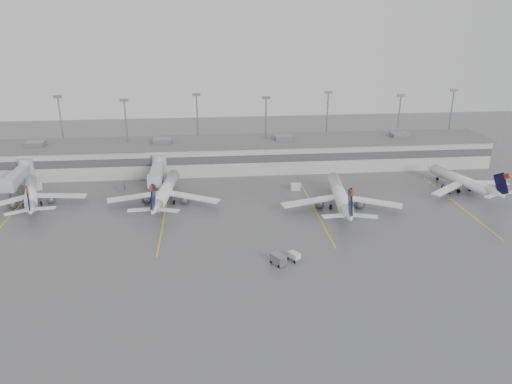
{
  "coord_description": "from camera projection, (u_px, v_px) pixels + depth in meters",
  "views": [
    {
      "loc": [
        -6.9,
        -82.25,
        45.13
      ],
      "look_at": [
        3.55,
        24.0,
        5.0
      ],
      "focal_mm": 35.0,
      "sensor_mm": 36.0,
      "label": 1
    }
  ],
  "objects": [
    {
      "name": "jet_far_right",
      "position": [
        464.0,
        181.0,
        127.81
      ],
      "size": [
        23.31,
        26.53,
        8.84
      ],
      "rotation": [
        0.0,
        0.0,
        0.3
      ],
      "color": "white",
      "rests_on": "ground"
    },
    {
      "name": "terminal",
      "position": [
        233.0,
        154.0,
        145.68
      ],
      "size": [
        152.0,
        17.0,
        9.45
      ],
      "color": "#B4B4AE",
      "rests_on": "ground"
    },
    {
      "name": "jet_mid_left",
      "position": [
        165.0,
        192.0,
        119.83
      ],
      "size": [
        26.92,
        30.33,
        9.83
      ],
      "rotation": [
        0.0,
        0.0,
        -0.12
      ],
      "color": "white",
      "rests_on": "ground"
    },
    {
      "name": "gse_uld_a",
      "position": [
        36.0,
        186.0,
        129.58
      ],
      "size": [
        3.02,
        2.48,
        1.84
      ],
      "primitive_type": "cube",
      "rotation": [
        0.0,
        0.0,
        0.33
      ],
      "color": "silver",
      "rests_on": "ground"
    },
    {
      "name": "gse_uld_c",
      "position": [
        296.0,
        187.0,
        129.43
      ],
      "size": [
        2.51,
        1.74,
        1.73
      ],
      "primitive_type": "cube",
      "rotation": [
        0.0,
        0.0,
        -0.05
      ],
      "color": "silver",
      "rests_on": "ground"
    },
    {
      "name": "gse_loader",
      "position": [
        121.0,
        186.0,
        129.88
      ],
      "size": [
        1.9,
        2.9,
        1.76
      ],
      "primitive_type": "cube",
      "rotation": [
        0.0,
        0.0,
        0.05
      ],
      "color": "slate",
      "rests_on": "ground"
    },
    {
      "name": "cone_b",
      "position": [
        191.0,
        192.0,
        127.48
      ],
      "size": [
        0.39,
        0.39,
        0.62
      ],
      "primitive_type": "cone",
      "color": "#DC5C04",
      "rests_on": "ground"
    },
    {
      "name": "cone_d",
      "position": [
        432.0,
        183.0,
        133.5
      ],
      "size": [
        0.5,
        0.5,
        0.8
      ],
      "primitive_type": "cone",
      "color": "#DC5C04",
      "rests_on": "ground"
    },
    {
      "name": "baggage_tug",
      "position": [
        294.0,
        257.0,
        93.71
      ],
      "size": [
        2.7,
        2.99,
        1.64
      ],
      "rotation": [
        0.0,
        0.0,
        0.58
      ],
      "color": "silver",
      "rests_on": "ground"
    },
    {
      "name": "jet_mid_right",
      "position": [
        340.0,
        196.0,
        116.92
      ],
      "size": [
        28.12,
        31.68,
        10.26
      ],
      "rotation": [
        0.0,
        0.0,
        -0.11
      ],
      "color": "white",
      "rests_on": "ground"
    },
    {
      "name": "jet_far_left",
      "position": [
        31.0,
        195.0,
        118.58
      ],
      "size": [
        24.08,
        27.41,
        9.13
      ],
      "rotation": [
        0.0,
        0.0,
        0.3
      ],
      "color": "white",
      "rests_on": "ground"
    },
    {
      "name": "ground",
      "position": [
        250.0,
        263.0,
        93.13
      ],
      "size": [
        260.0,
        260.0,
        0.0
      ],
      "primitive_type": "plane",
      "color": "#535356",
      "rests_on": "ground"
    },
    {
      "name": "light_masts",
      "position": [
        231.0,
        124.0,
        148.29
      ],
      "size": [
        142.4,
        8.0,
        20.6
      ],
      "color": "gray",
      "rests_on": "ground"
    },
    {
      "name": "stand_markings",
      "position": [
        241.0,
        213.0,
        115.49
      ],
      "size": [
        105.25,
        40.0,
        0.01
      ],
      "color": "yellow",
      "rests_on": "ground"
    },
    {
      "name": "baggage_cart",
      "position": [
        278.0,
        259.0,
        92.17
      ],
      "size": [
        3.09,
        3.46,
        1.94
      ],
      "rotation": [
        0.0,
        0.0,
        0.58
      ],
      "color": "slate",
      "rests_on": "ground"
    },
    {
      "name": "jet_bridge_left",
      "position": [
        22.0,
        175.0,
        129.28
      ],
      "size": [
        4.0,
        17.2,
        7.0
      ],
      "color": "#A2A5A7",
      "rests_on": "ground"
    },
    {
      "name": "gse_uld_b",
      "position": [
        169.0,
        182.0,
        132.94
      ],
      "size": [
        2.81,
        2.32,
        1.7
      ],
      "primitive_type": "cube",
      "rotation": [
        0.0,
        0.0,
        0.34
      ],
      "color": "silver",
      "rests_on": "ground"
    },
    {
      "name": "jet_bridge_right",
      "position": [
        158.0,
        171.0,
        132.48
      ],
      "size": [
        4.0,
        17.2,
        7.0
      ],
      "color": "#A2A5A7",
      "rests_on": "ground"
    },
    {
      "name": "cone_c",
      "position": [
        318.0,
        197.0,
        123.72
      ],
      "size": [
        0.4,
        0.4,
        0.64
      ],
      "primitive_type": "cone",
      "color": "#DC5C04",
      "rests_on": "ground"
    }
  ]
}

